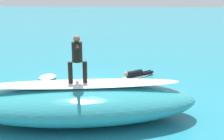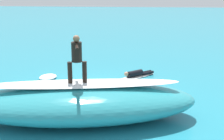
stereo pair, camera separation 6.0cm
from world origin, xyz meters
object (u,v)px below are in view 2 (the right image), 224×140
Objects in this scene: surfboard_riding at (78,84)px; surfer_paddling at (137,73)px; surfboard_paddling at (135,77)px; surfer_riding at (77,56)px.

surfer_paddling is at bearing -123.70° from surfboard_riding.
surfboard_riding is at bearing 29.87° from surfboard_paddling.
surfboard_paddling is 0.21m from surfer_paddling.
surfer_riding reaches higher than surfer_paddling.
surfer_riding is 5.68m from surfboard_paddling.
surfboard_paddling is (-1.66, -5.01, -1.20)m from surfboard_riding.
surfboard_paddling is 1.71× the size of surfer_paddling.
surfboard_riding reaches higher than surfboard_paddling.
surfer_paddling is (-1.76, -5.09, -1.03)m from surfboard_riding.
surfer_riding reaches higher than surfboard_riding.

